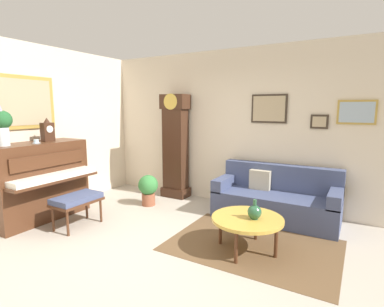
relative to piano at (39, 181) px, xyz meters
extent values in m
cube|color=#B2A899|center=(2.23, -0.05, -0.67)|extent=(6.40, 6.00, 0.10)
cube|color=beige|center=(-0.37, -0.05, 0.78)|extent=(0.10, 4.90, 2.80)
cube|color=#B28E3D|center=(-0.30, 0.00, 1.23)|extent=(0.03, 1.10, 0.84)
cube|color=tan|center=(-0.29, 0.00, 1.23)|extent=(0.01, 0.98, 0.72)
cube|color=beige|center=(2.23, 2.35, 0.78)|extent=(5.30, 0.10, 2.80)
cube|color=#33281E|center=(2.98, 2.28, 1.13)|extent=(0.60, 0.03, 0.48)
cube|color=tan|center=(2.98, 2.27, 1.13)|extent=(0.54, 0.01, 0.42)
cube|color=#B28E3D|center=(4.28, 2.28, 1.08)|extent=(0.52, 0.03, 0.36)
cube|color=#9EB2C1|center=(4.28, 2.27, 1.08)|extent=(0.46, 0.01, 0.30)
cube|color=#33281E|center=(3.78, 2.28, 0.93)|extent=(0.26, 0.03, 0.22)
cube|color=tan|center=(3.78, 2.27, 0.93)|extent=(0.20, 0.01, 0.16)
cube|color=brown|center=(3.26, 0.78, -0.62)|extent=(2.10, 1.50, 0.01)
cube|color=#4C2B19|center=(-0.02, 0.00, -0.01)|extent=(0.60, 1.44, 1.23)
cube|color=#4C2B19|center=(0.41, 0.00, 0.06)|extent=(0.28, 1.38, 0.04)
cube|color=white|center=(0.41, 0.00, 0.12)|extent=(0.26, 1.32, 0.08)
cube|color=#4C2B19|center=(0.30, 0.00, 0.36)|extent=(0.03, 1.20, 0.20)
cube|color=#4C2B19|center=(0.78, 0.07, -0.24)|extent=(0.42, 0.70, 0.04)
cube|color=#424C70|center=(0.78, 0.07, -0.18)|extent=(0.40, 0.68, 0.08)
cylinder|color=#4C2B19|center=(0.94, -0.23, -0.44)|extent=(0.04, 0.04, 0.36)
cylinder|color=#4C2B19|center=(0.94, 0.37, -0.44)|extent=(0.04, 0.04, 0.36)
cylinder|color=#4C2B19|center=(0.62, -0.23, -0.44)|extent=(0.04, 0.04, 0.36)
cylinder|color=#4C2B19|center=(0.62, 0.37, -0.44)|extent=(0.04, 0.04, 0.36)
cube|color=#3D2316|center=(1.21, 2.10, -0.53)|extent=(0.52, 0.34, 0.18)
cube|color=#3D2316|center=(1.21, 2.10, 0.27)|extent=(0.44, 0.28, 1.78)
cube|color=#3D2316|center=(1.21, 2.10, 1.26)|extent=(0.52, 0.32, 0.28)
cylinder|color=gold|center=(1.21, 1.94, 1.26)|extent=(0.30, 0.02, 0.30)
cylinder|color=gold|center=(1.21, 2.05, 0.33)|extent=(0.03, 0.03, 0.70)
cube|color=#424C70|center=(3.26, 1.84, -0.41)|extent=(1.90, 0.80, 0.42)
cube|color=#424C70|center=(3.26, 2.14, 0.00)|extent=(1.90, 0.20, 0.44)
cube|color=#424C70|center=(2.40, 1.84, -0.12)|extent=(0.18, 0.80, 0.20)
cube|color=#424C70|center=(4.12, 1.84, -0.12)|extent=(0.18, 0.80, 0.20)
cube|color=#B7AD93|center=(2.96, 1.98, -0.04)|extent=(0.34, 0.12, 0.32)
cylinder|color=gold|center=(3.23, 0.61, -0.21)|extent=(0.88, 0.88, 0.04)
torus|color=#4C2B19|center=(3.23, 0.61, -0.21)|extent=(0.88, 0.88, 0.04)
cylinder|color=#4C2B19|center=(3.23, 0.97, -0.42)|extent=(0.04, 0.04, 0.39)
cylinder|color=#4C2B19|center=(3.59, 0.61, -0.42)|extent=(0.04, 0.04, 0.39)
cylinder|color=#4C2B19|center=(3.23, 0.25, -0.42)|extent=(0.04, 0.04, 0.39)
cylinder|color=#4C2B19|center=(2.87, 0.61, -0.42)|extent=(0.04, 0.04, 0.39)
cube|color=#3D2316|center=(0.00, 0.20, 0.76)|extent=(0.12, 0.18, 0.30)
cylinder|color=white|center=(0.06, 0.20, 0.81)|extent=(0.01, 0.11, 0.11)
cone|color=#3D2316|center=(0.00, 0.20, 0.95)|extent=(0.10, 0.10, 0.08)
cylinder|color=silver|center=(0.00, -0.47, 0.74)|extent=(0.15, 0.15, 0.26)
sphere|color=#235B2D|center=(0.00, -0.47, 0.98)|extent=(0.26, 0.26, 0.26)
cone|color=#D199B7|center=(0.03, -0.49, 1.11)|extent=(0.06, 0.06, 0.16)
cylinder|color=#ADC6D6|center=(0.08, -0.05, 0.61)|extent=(0.12, 0.12, 0.01)
cylinder|color=#ADC6D6|center=(0.08, -0.05, 0.64)|extent=(0.08, 0.08, 0.06)
cylinder|color=#234C33|center=(3.32, 0.61, -0.18)|extent=(0.09, 0.09, 0.01)
sphere|color=#285638|center=(3.32, 0.61, -0.10)|extent=(0.17, 0.17, 0.17)
cylinder|color=#285638|center=(3.32, 0.61, 0.01)|extent=(0.04, 0.04, 0.08)
cylinder|color=#935138|center=(1.08, 1.38, -0.51)|extent=(0.24, 0.24, 0.22)
sphere|color=#387F3D|center=(1.08, 1.38, -0.24)|extent=(0.36, 0.36, 0.36)
camera|label=1|loc=(4.38, -2.73, 1.14)|focal=27.65mm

